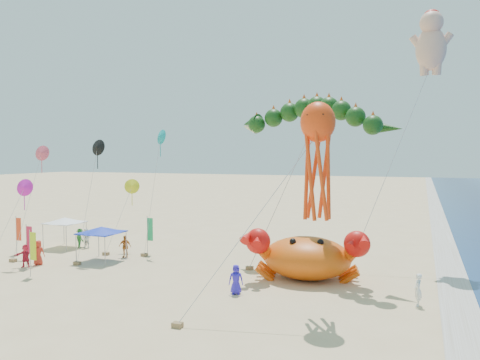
% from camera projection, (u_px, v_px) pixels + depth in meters
% --- Properties ---
extents(ground, '(320.00, 320.00, 0.00)m').
position_uv_depth(ground, '(257.00, 281.00, 30.74)').
color(ground, '#D1B784').
rests_on(ground, ground).
extents(foam_strip, '(320.00, 320.00, 0.00)m').
position_uv_depth(foam_strip, '(458.00, 301.00, 26.38)').
color(foam_strip, silver).
rests_on(foam_strip, ground).
extents(crab_inflatable, '(7.97, 5.98, 3.49)m').
position_uv_depth(crab_inflatable, '(306.00, 256.00, 31.05)').
color(crab_inflatable, '#D8510B').
rests_on(crab_inflatable, ground).
extents(dragon_kite, '(12.51, 6.37, 12.05)m').
position_uv_depth(dragon_kite, '(309.00, 121.00, 33.31)').
color(dragon_kite, '#11390F').
rests_on(dragon_kite, ground).
extents(cherub_kite, '(6.52, 7.90, 19.39)m').
position_uv_depth(cherub_kite, '(431.00, 41.00, 35.90)').
color(cherub_kite, '#F3B294').
rests_on(cherub_kite, ground).
extents(octopus_kite, '(6.82, 5.95, 11.03)m').
position_uv_depth(octopus_kite, '(317.00, 152.00, 24.43)').
color(octopus_kite, '#F93E0D').
rests_on(octopus_kite, ground).
extents(canopy_blue, '(3.20, 3.20, 2.71)m').
position_uv_depth(canopy_blue, '(101.00, 230.00, 36.34)').
color(canopy_blue, gray).
rests_on(canopy_blue, ground).
extents(canopy_white, '(3.10, 3.10, 2.71)m').
position_uv_depth(canopy_white, '(65.00, 220.00, 41.68)').
color(canopy_white, gray).
rests_on(canopy_white, ground).
extents(feather_flags, '(10.79, 9.14, 3.20)m').
position_uv_depth(feather_flags, '(59.00, 236.00, 35.88)').
color(feather_flags, gray).
rests_on(feather_flags, ground).
extents(beachgoers, '(29.12, 8.80, 1.86)m').
position_uv_depth(beachgoers, '(103.00, 252.00, 35.78)').
color(beachgoers, red).
rests_on(beachgoers, ground).
extents(small_kites, '(10.33, 11.68, 10.50)m').
position_uv_depth(small_kites, '(91.00, 172.00, 37.99)').
color(small_kites, '#DA485D').
rests_on(small_kites, ground).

